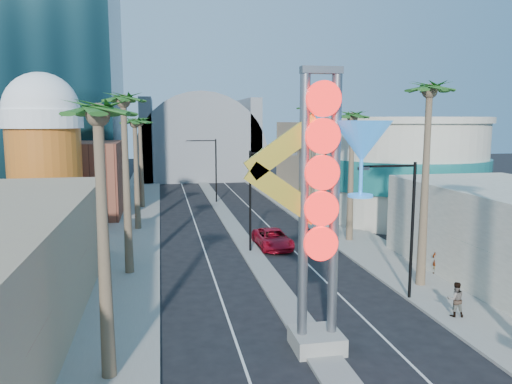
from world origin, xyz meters
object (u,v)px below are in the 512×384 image
at_px(pedestrian_b, 456,299).
at_px(neon_sign, 338,190).
at_px(pedestrian_a, 436,260).
at_px(red_pickup, 273,239).

bearing_deg(pedestrian_b, neon_sign, 27.99).
height_order(pedestrian_a, pedestrian_b, pedestrian_a).
distance_m(red_pickup, pedestrian_a, 12.95).
xyz_separation_m(neon_sign, red_pickup, (1.24, 18.10, -6.55)).
bearing_deg(red_pickup, neon_sign, -95.87).
bearing_deg(red_pickup, pedestrian_b, -71.18).
xyz_separation_m(red_pickup, pedestrian_a, (9.11, -9.20, 0.33)).
relative_size(red_pickup, pedestrian_a, 2.92).
distance_m(pedestrian_a, pedestrian_b, 7.53).
height_order(neon_sign, red_pickup, neon_sign).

